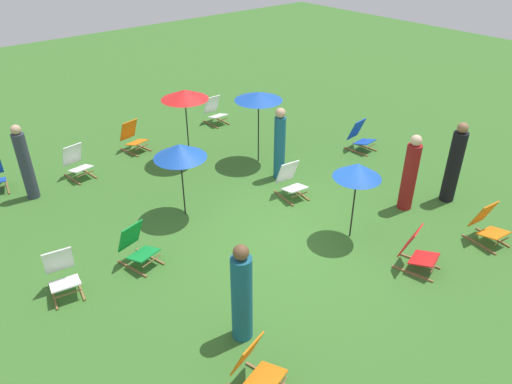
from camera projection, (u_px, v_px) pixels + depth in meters
name	position (u px, v px, depth m)	size (l,w,h in m)	color
ground_plane	(294.00, 236.00, 9.65)	(40.00, 40.00, 0.00)	#386B28
deckchair_1	(360.00, 137.00, 12.95)	(0.55, 0.80, 0.83)	olive
deckchair_2	(137.00, 247.00, 8.75)	(0.65, 0.85, 0.83)	olive
deckchair_3	(256.00, 368.00, 6.45)	(0.66, 0.86, 0.83)	olive
deckchair_4	(416.00, 251.00, 8.64)	(0.66, 0.86, 0.83)	olive
deckchair_5	(133.00, 137.00, 12.92)	(0.61, 0.84, 0.83)	olive
deckchair_6	(77.00, 163.00, 11.63)	(0.57, 0.81, 0.83)	olive
deckchair_7	(291.00, 181.00, 10.84)	(0.58, 0.82, 0.83)	olive
deckchair_8	(488.00, 225.00, 9.35)	(0.57, 0.82, 0.83)	olive
deckchair_9	(62.00, 274.00, 8.10)	(0.61, 0.83, 0.83)	olive
deckchair_10	(215.00, 111.00, 14.58)	(0.49, 0.76, 0.83)	olive
umbrella_0	(185.00, 95.00, 11.65)	(1.18, 1.18, 1.92)	black
umbrella_1	(180.00, 151.00, 9.58)	(1.09, 1.09, 1.66)	black
umbrella_2	(258.00, 96.00, 11.65)	(1.19, 1.19, 1.86)	black
umbrella_3	(358.00, 171.00, 8.90)	(0.92, 0.92, 1.65)	black
person_0	(454.00, 164.00, 10.43)	(0.35, 0.35, 1.87)	black
person_1	(242.00, 295.00, 7.01)	(0.37, 0.37, 1.73)	#195972
person_2	(410.00, 174.00, 10.17)	(0.32, 0.32, 1.74)	maroon
person_3	(25.00, 164.00, 10.54)	(0.37, 0.37, 1.77)	#333847
person_4	(280.00, 145.00, 11.33)	(0.38, 0.38, 1.79)	#195972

